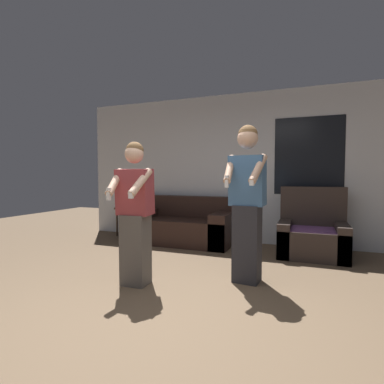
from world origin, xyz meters
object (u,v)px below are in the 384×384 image
(side_table, at_px, (131,212))
(person_left, at_px, (135,212))
(couch, at_px, (184,226))
(person_right, at_px, (247,201))
(armchair, at_px, (312,234))

(side_table, height_order, person_left, person_left)
(couch, distance_m, person_left, 2.21)
(person_left, relative_size, person_right, 0.89)
(couch, height_order, side_table, couch)
(couch, relative_size, side_table, 2.42)
(couch, xyz_separation_m, armchair, (2.16, -0.10, 0.03))
(person_left, bearing_deg, person_right, 24.67)
(couch, relative_size, person_right, 0.99)
(armchair, bearing_deg, side_table, 174.67)
(armchair, bearing_deg, couch, 177.42)
(couch, relative_size, person_left, 1.11)
(armchair, distance_m, person_left, 2.80)
(armchair, xyz_separation_m, person_left, (-1.87, -2.03, 0.49))
(couch, height_order, armchair, armchair)
(armchair, bearing_deg, person_right, -115.71)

